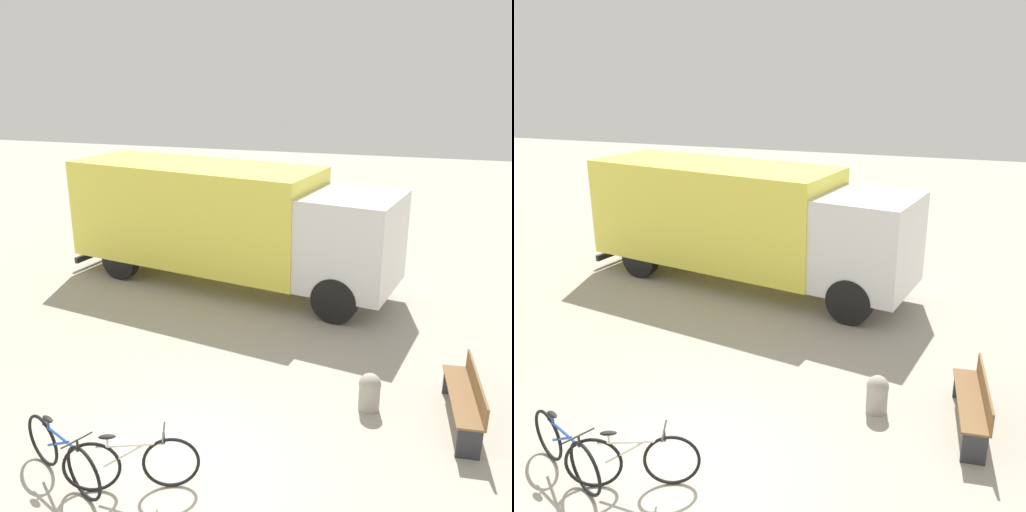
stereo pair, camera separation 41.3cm
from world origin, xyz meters
The scene contains 6 objects.
ground_plane centered at (0.00, 0.00, 0.00)m, with size 60.00×60.00×0.00m, color #A8A091.
delivery_truck centered at (-1.77, 7.01, 1.68)m, with size 8.63×3.76×2.98m.
park_bench centered at (3.81, 2.31, 0.49)m, with size 0.56×1.83×0.85m.
bicycle_near centered at (-1.38, -0.56, 0.40)m, with size 1.62×0.78×0.85m.
bicycle_middle centered at (-0.42, -0.45, 0.40)m, with size 1.66×0.72×0.85m.
bollard_near_bench centered at (2.35, 2.30, 0.33)m, with size 0.35×0.35×0.63m.
Camera 2 is at (3.29, -5.74, 5.29)m, focal length 40.00 mm.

